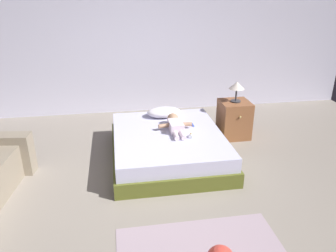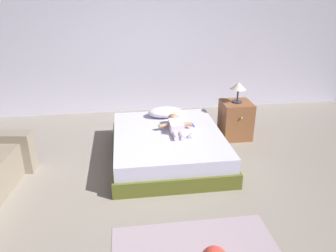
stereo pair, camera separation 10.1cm
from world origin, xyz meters
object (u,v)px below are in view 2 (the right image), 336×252
at_px(nightstand, 236,120).
at_px(lamp, 238,87).
at_px(bed, 168,146).
at_px(pillow, 165,112).
at_px(toothbrush, 193,125).
at_px(baby, 175,125).
at_px(baby_bottle, 191,136).

relative_size(nightstand, lamp, 1.84).
bearing_deg(bed, pillow, 86.25).
distance_m(bed, nightstand, 1.23).
distance_m(bed, lamp, 1.37).
bearing_deg(toothbrush, baby, -157.86).
bearing_deg(baby_bottle, lamp, 40.24).
bearing_deg(bed, baby, 42.79).
height_order(nightstand, baby_bottle, nightstand).
relative_size(baby, toothbrush, 4.50).
bearing_deg(nightstand, lamp, 90.00).
xyz_separation_m(lamp, baby_bottle, (-0.84, -0.71, -0.40)).
bearing_deg(nightstand, toothbrush, -156.43).
relative_size(bed, baby_bottle, 16.22).
xyz_separation_m(baby, nightstand, (0.99, 0.43, -0.15)).
relative_size(bed, baby, 2.82).
xyz_separation_m(bed, toothbrush, (0.38, 0.22, 0.20)).
distance_m(baby, toothbrush, 0.30).
bearing_deg(pillow, baby, -80.91).
relative_size(pillow, baby_bottle, 4.60).
bearing_deg(baby, baby_bottle, -61.59).
bearing_deg(bed, toothbrush, 29.40).
height_order(lamp, baby_bottle, lamp).
bearing_deg(lamp, bed, -154.34).
height_order(baby, baby_bottle, baby).
xyz_separation_m(bed, baby_bottle, (0.27, -0.18, 0.21)).
distance_m(bed, toothbrush, 0.48).
xyz_separation_m(toothbrush, baby_bottle, (-0.11, -0.39, 0.02)).
bearing_deg(nightstand, baby_bottle, -139.76).
bearing_deg(pillow, lamp, -3.04).
bearing_deg(baby, lamp, 23.19).
height_order(nightstand, lamp, lamp).
distance_m(lamp, baby_bottle, 1.17).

